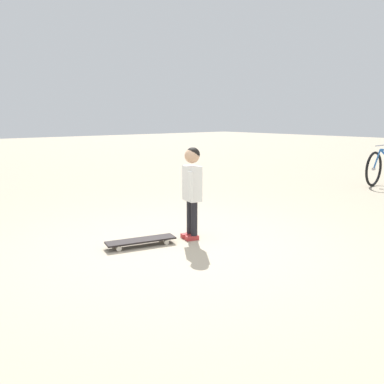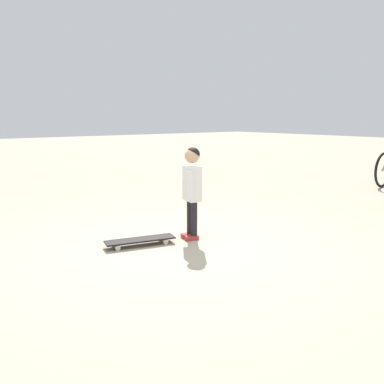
{
  "view_description": "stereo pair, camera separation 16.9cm",
  "coord_description": "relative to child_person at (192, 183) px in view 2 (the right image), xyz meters",
  "views": [
    {
      "loc": [
        -2.58,
        -3.23,
        1.4
      ],
      "look_at": [
        0.36,
        0.3,
        0.55
      ],
      "focal_mm": 38.3,
      "sensor_mm": 36.0,
      "label": 1
    },
    {
      "loc": [
        -2.45,
        -3.33,
        1.4
      ],
      "look_at": [
        0.36,
        0.3,
        0.55
      ],
      "focal_mm": 38.3,
      "sensor_mm": 36.0,
      "label": 2
    }
  ],
  "objects": [
    {
      "name": "ground_plane",
      "position": [
        -0.36,
        -0.3,
        -0.66
      ],
      "size": [
        50.0,
        50.0,
        0.0
      ],
      "primitive_type": "plane",
      "color": "tan"
    },
    {
      "name": "child_person",
      "position": [
        0.0,
        0.0,
        0.0
      ],
      "size": [
        0.29,
        0.33,
        1.06
      ],
      "color": "black",
      "rests_on": "ground"
    },
    {
      "name": "skateboard",
      "position": [
        -0.61,
        0.14,
        -0.6
      ],
      "size": [
        0.79,
        0.37,
        0.07
      ],
      "color": "black",
      "rests_on": "ground"
    }
  ]
}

